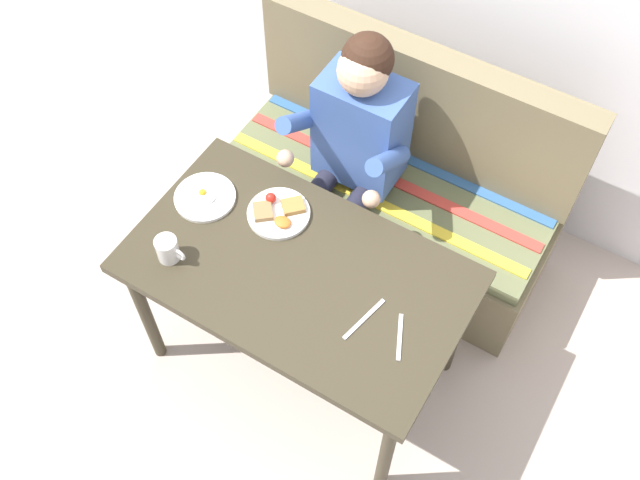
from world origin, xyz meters
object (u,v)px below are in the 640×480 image
object	(u,v)px
coffee_mug	(168,249)
knife	(364,319)
table	(298,281)
plate_breakfast	(278,212)
couch	(392,191)
fork	(400,337)
plate_eggs	(205,197)
person	(352,144)

from	to	relation	value
coffee_mug	knife	size ratio (longest dim) A/B	0.59
table	plate_breakfast	xyz separation A→B (m)	(-0.19, 0.16, 0.10)
couch	fork	distance (m)	1.00
plate_breakfast	plate_eggs	bearing A→B (deg)	-163.75
fork	coffee_mug	bearing A→B (deg)	165.12
couch	plate_breakfast	distance (m)	0.75
person	table	bearing A→B (deg)	-78.57
plate_breakfast	knife	bearing A→B (deg)	-24.04
fork	knife	size ratio (longest dim) A/B	0.85
plate_eggs	knife	bearing A→B (deg)	-10.12
table	coffee_mug	size ratio (longest dim) A/B	10.17
plate_breakfast	coffee_mug	world-z (taller)	coffee_mug
table	person	distance (m)	0.61
couch	plate_eggs	bearing A→B (deg)	-123.93
couch	coffee_mug	xyz separation A→B (m)	(-0.41, -0.96, 0.45)
couch	person	distance (m)	0.46
plate_eggs	fork	xyz separation A→B (m)	(0.89, -0.13, -0.01)
table	knife	bearing A→B (deg)	-10.12
couch	knife	world-z (taller)	couch
couch	coffee_mug	bearing A→B (deg)	-113.26
plate_eggs	plate_breakfast	bearing A→B (deg)	16.25
fork	knife	bearing A→B (deg)	156.89
couch	plate_eggs	world-z (taller)	couch
plate_eggs	fork	size ratio (longest dim) A/B	1.35
person	coffee_mug	size ratio (longest dim) A/B	10.27
plate_eggs	knife	xyz separation A→B (m)	(0.75, -0.13, -0.01)
knife	person	bearing A→B (deg)	135.13
plate_breakfast	person	bearing A→B (deg)	81.20
coffee_mug	knife	world-z (taller)	coffee_mug
couch	coffee_mug	world-z (taller)	couch
person	knife	bearing A→B (deg)	-57.17
person	coffee_mug	bearing A→B (deg)	-110.48
plate_eggs	coffee_mug	size ratio (longest dim) A/B	1.95
table	plate_eggs	size ratio (longest dim) A/B	5.22
couch	table	bearing A→B (deg)	-90.00
coffee_mug	fork	world-z (taller)	coffee_mug
plate_eggs	knife	world-z (taller)	plate_eggs
couch	person	size ratio (longest dim) A/B	1.19
plate_breakfast	plate_eggs	size ratio (longest dim) A/B	1.01
table	fork	xyz separation A→B (m)	(0.43, -0.05, 0.08)
couch	coffee_mug	size ratio (longest dim) A/B	12.20
table	fork	size ratio (longest dim) A/B	7.06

